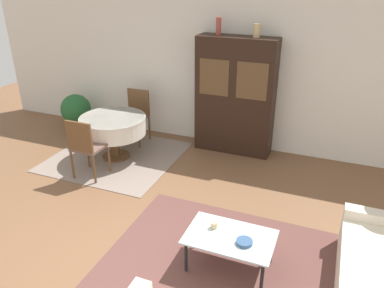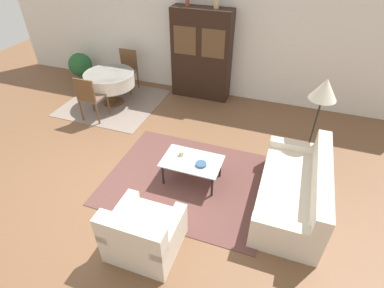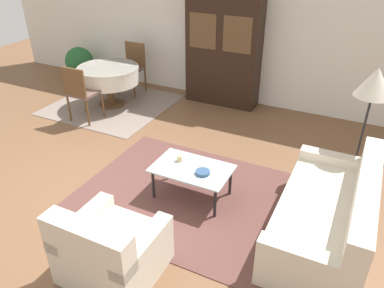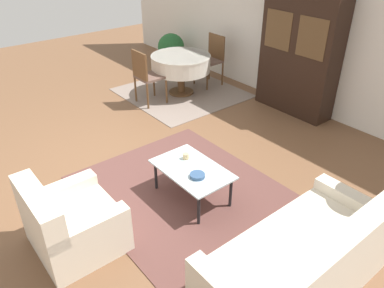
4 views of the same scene
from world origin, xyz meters
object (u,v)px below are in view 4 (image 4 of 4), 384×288
coffee_table (192,171)px  potted_plant (171,48)px  bowl (197,176)px  dining_chair_near (146,74)px  display_cabinet (299,54)px  cup (186,156)px  armchair (70,224)px  couch (305,261)px  dining_chair_far (212,57)px  dining_table (181,63)px

coffee_table → potted_plant: 4.83m
bowl → dining_chair_near: bearing=157.9°
potted_plant → display_cabinet: bearing=4.8°
display_cabinet → coffee_table: bearing=-74.5°
cup → dining_chair_near: bearing=157.5°
armchair → cup: 1.51m
couch → dining_chair_far: 4.99m
couch → coffee_table: 1.61m
armchair → dining_chair_near: dining_chair_near is taller
coffee_table → dining_chair_far: (-2.62, 2.62, 0.19)m
armchair → potted_plant: 5.65m
armchair → potted_plant: (-3.90, 4.09, 0.12)m
dining_table → dining_chair_near: bearing=-90.0°
potted_plant → armchair: bearing=-46.4°
cup → potted_plant: bearing=146.0°
cup → potted_plant: 4.62m
dining_chair_near → dining_chair_far: 1.55m
display_cabinet → bowl: size_ratio=11.85×
bowl → armchair: bearing=-102.9°
cup → potted_plant: potted_plant is taller
coffee_table → dining_chair_far: size_ratio=0.96×
bowl → coffee_table: bearing=160.6°
armchair → display_cabinet: bearing=98.7°
display_cabinet → potted_plant: (-3.23, -0.27, -0.59)m
potted_plant → dining_table: bearing=-29.6°
armchair → bowl: size_ratio=5.03×
dining_chair_near → dining_chair_far: size_ratio=1.00×
coffee_table → dining_chair_far: dining_chair_far is taller
bowl → potted_plant: potted_plant is taller
dining_table → dining_chair_near: size_ratio=1.14×
armchair → coffee_table: 1.44m
bowl → cup: bearing=160.8°
dining_chair_far → cup: 3.52m
potted_plant → couch: bearing=-25.3°
cup → bowl: (0.38, -0.13, -0.02)m
dining_chair_near → cup: dining_chair_near is taller
cup → armchair: bearing=-87.6°
couch → potted_plant: couch is taller
dining_chair_far → cup: bearing=133.4°
dining_chair_near → dining_chair_far: same height
dining_chair_near → couch: bearing=-14.4°
dining_chair_near → bowl: dining_chair_near is taller
dining_table → dining_chair_far: size_ratio=1.14×
coffee_table → cup: bearing=160.9°
couch → dining_chair_near: 4.38m
couch → armchair: bearing=129.0°
dining_table → display_cabinet: bearing=30.6°
coffee_table → dining_chair_near: dining_chair_near is taller
dining_table → bowl: dining_table is taller
display_cabinet → dining_chair_near: display_cabinet is taller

